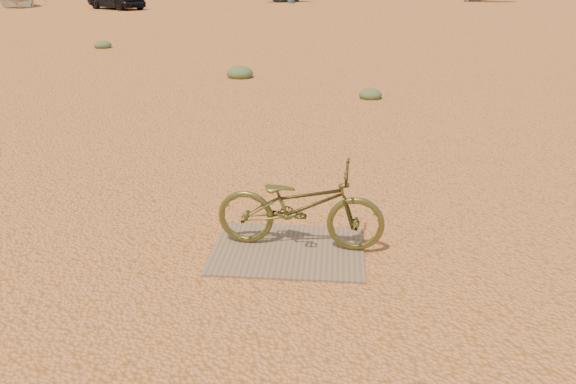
{
  "coord_description": "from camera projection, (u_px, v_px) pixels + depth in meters",
  "views": [
    {
      "loc": [
        0.88,
        -4.88,
        2.51
      ],
      "look_at": [
        0.45,
        -0.14,
        0.61
      ],
      "focal_mm": 35.0,
      "sensor_mm": 36.0,
      "label": 1
    }
  ],
  "objects": [
    {
      "name": "bicycle",
      "position": [
        300.0,
        206.0,
        5.26
      ],
      "size": [
        1.62,
        0.65,
        0.83
      ],
      "primitive_type": "imported",
      "rotation": [
        0.0,
        0.0,
        1.51
      ],
      "color": "#4D5124",
      "rests_on": "plywood_board"
    },
    {
      "name": "kale_b",
      "position": [
        370.0,
        98.0,
        11.65
      ],
      "size": [
        0.48,
        0.48,
        0.26
      ],
      "primitive_type": "ellipsoid",
      "color": "#566D47",
      "rests_on": "ground"
    },
    {
      "name": "plywood_board",
      "position": [
        288.0,
        250.0,
        5.34
      ],
      "size": [
        1.43,
        1.09,
        0.02
      ],
      "primitive_type": "cube",
      "color": "#766450",
      "rests_on": "ground"
    },
    {
      "name": "ground",
      "position": [
        243.0,
        243.0,
        5.51
      ],
      "size": [
        120.0,
        120.0,
        0.0
      ],
      "primitive_type": "plane",
      "color": "#DD8F58",
      "rests_on": "ground"
    },
    {
      "name": "kale_a",
      "position": [
        240.0,
        77.0,
        13.87
      ],
      "size": [
        0.65,
        0.65,
        0.36
      ],
      "primitive_type": "ellipsoid",
      "color": "#566D47",
      "rests_on": "ground"
    },
    {
      "name": "kale_c",
      "position": [
        103.0,
        48.0,
        19.01
      ],
      "size": [
        0.58,
        0.58,
        0.32
      ],
      "primitive_type": "ellipsoid",
      "color": "#566D47",
      "rests_on": "ground"
    }
  ]
}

